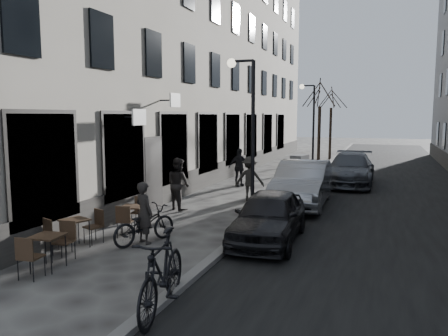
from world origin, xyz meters
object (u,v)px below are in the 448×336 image
Objects in this scene: tree_near at (320,94)px; moped at (162,273)px; streetlamp_near at (248,122)px; tree_far at (331,98)px; bistro_set_c at (133,216)px; bistro_set_b at (75,230)px; bistro_set_a at (48,249)px; streetlamp_far at (311,119)px; car_far at (350,169)px; pedestrian_mid at (250,179)px; car_near at (269,216)px; pedestrian_near at (178,184)px; car_mid at (303,183)px; bicycle at (144,225)px; pedestrian_far at (239,167)px; utility_cabinet at (299,171)px.

tree_near is 21.93m from moped.
streetlamp_near is 21.05m from tree_far.
bistro_set_c is (-2.84, -23.23, -4.20)m from tree_far.
bistro_set_a is at bearing -52.13° from bistro_set_b.
streetlamp_far is 0.97× the size of car_far.
bistro_set_b is 0.88× the size of pedestrian_mid.
tree_far reaches higher than bistro_set_b.
car_near is at bearing -5.45° from bistro_set_c.
moped is (3.37, -7.48, -0.23)m from pedestrian_near.
bistro_set_b is at bearing 101.93° from bistro_set_a.
bicycle is at bearing -117.11° from car_mid.
pedestrian_mid is at bearing -106.09° from pedestrian_far.
tree_near is (0.07, 3.00, 1.50)m from streetlamp_far.
car_mid is 2.16× the size of moped.
car_mid is at bearing 87.45° from car_near.
utility_cabinet is at bearing 60.94° from bistro_set_c.
tree_near is 2.46× the size of moped.
tree_near is 1.13× the size of car_mid.
bicycle reaches higher than bistro_set_c.
pedestrian_far is 0.36× the size of car_mid.
utility_cabinet is at bearing -25.36° from pedestrian_far.
bicycle is at bearing -109.88° from car_far.
tree_near reaches higher than pedestrian_mid.
tree_near is at bearing -72.67° from bicycle.
moped is at bearing -100.34° from car_near.
pedestrian_mid reaches higher than bicycle.
pedestrian_far is at bearing -65.37° from pedestrian_near.
pedestrian_mid is 6.43m from car_far.
moped reaches higher than bistro_set_a.
tree_far reaches higher than pedestrian_far.
car_mid is 5.80m from car_far.
car_near is at bearing 72.10° from moped.
tree_far is 23.18m from car_near.
pedestrian_far is at bearing 110.79° from car_near.
utility_cabinet is (3.58, 11.49, 0.30)m from bistro_set_b.
bicycle is at bearing -88.21° from utility_cabinet.
pedestrian_near is 0.37× the size of car_mid.
moped is at bearing -64.38° from bistro_set_c.
car_mid is at bearing -82.41° from streetlamp_far.
pedestrian_mid is 0.35× the size of car_mid.
car_far is at bearing 53.15° from bistro_set_c.
bistro_set_a is (-2.89, -20.57, -4.20)m from tree_near.
car_mid is 0.95× the size of car_far.
streetlamp_far is at bearing 74.77° from bistro_set_a.
tree_near is at bearing 69.07° from bistro_set_c.
bistro_set_a is at bearing 91.98° from bicycle.
pedestrian_far is (-2.47, 6.62, -2.26)m from streetlamp_near.
tree_near is 3.62× the size of bistro_set_c.
streetlamp_near reaches higher than pedestrian_far.
pedestrian_far is 5.42m from car_far.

